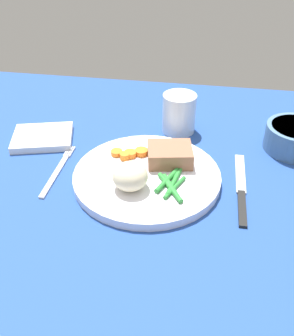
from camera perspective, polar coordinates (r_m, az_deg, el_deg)
dining_table at (r=71.30cm, az=-1.67°, el=-2.26°), size 120.00×90.00×2.00cm
dinner_plate at (r=70.02cm, az=0.00°, el=-1.20°), size 26.78×26.78×1.60cm
meat_portion at (r=71.70cm, az=3.41°, el=2.01°), size 9.29×8.05×3.10cm
mashed_potatoes at (r=64.67cm, az=-2.81°, el=-1.21°), size 6.09×5.91×4.88cm
carrot_slices at (r=73.81cm, az=-2.63°, el=2.17°), size 6.98×4.33×1.23cm
green_beans at (r=66.51cm, az=3.66°, el=-2.26°), size 5.18×9.86×0.89cm
fork at (r=74.38cm, az=-13.11°, el=-0.35°), size 1.44×16.60×0.40cm
knife at (r=69.96cm, az=13.82°, el=-3.07°), size 1.70×20.50×0.64cm
water_glass at (r=84.13cm, az=4.77°, el=7.77°), size 7.22×7.22×8.48cm
napkin at (r=84.52cm, az=-15.25°, el=4.43°), size 14.48×13.06×1.45cm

